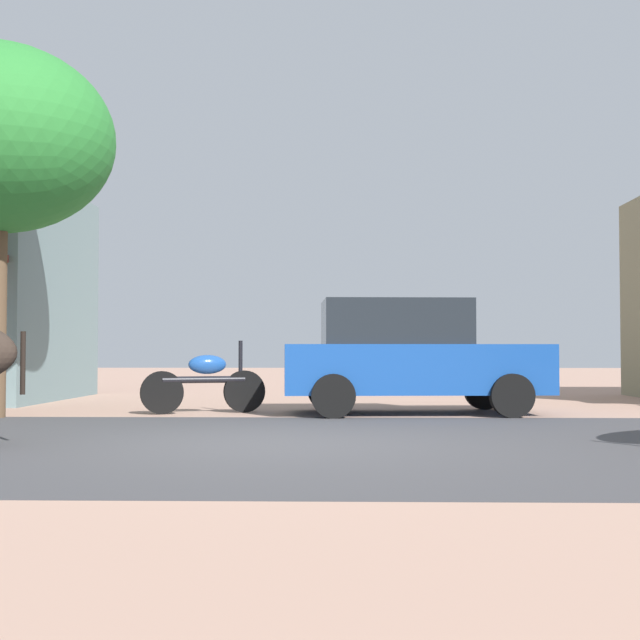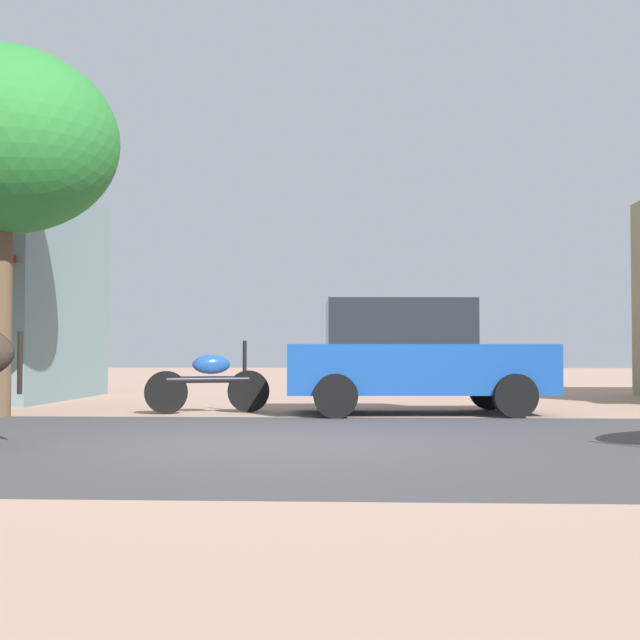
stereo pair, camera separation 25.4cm
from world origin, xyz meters
name	(u,v)px [view 2 (the right image)]	position (x,y,z in m)	size (l,w,h in m)	color
ground	(277,443)	(0.00, 0.00, 0.00)	(80.00, 80.00, 0.00)	tan
asphalt_road	(277,443)	(0.00, 0.00, 0.00)	(72.00, 6.74, 0.00)	#424144
roadside_tree	(2,143)	(-4.17, 3.26, 3.80)	(3.23, 3.23, 5.12)	brown
parked_hatchback_car	(412,356)	(1.55, 4.17, 0.84)	(3.85, 2.08, 1.64)	#194796
parked_motorcycle	(210,381)	(-1.39, 4.16, 0.47)	(1.75, 0.72, 1.06)	black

